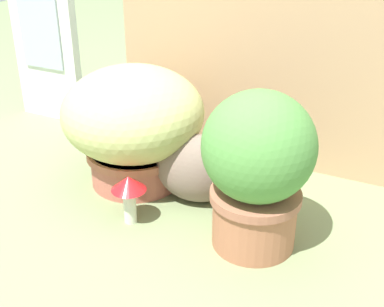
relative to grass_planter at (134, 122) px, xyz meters
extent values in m
plane|color=#78895C|center=(0.20, -0.12, -0.22)|extent=(6.00, 6.00, 0.00)
cube|color=tan|center=(0.34, 0.34, 0.26)|extent=(1.14, 0.03, 0.95)
cube|color=white|center=(-0.62, 0.32, 0.27)|extent=(0.31, 0.04, 0.98)
cylinder|color=#B66251|center=(0.00, 0.00, -0.15)|extent=(0.30, 0.30, 0.12)
cylinder|color=#B3644B|center=(0.00, 0.00, -0.11)|extent=(0.32, 0.32, 0.02)
ellipsoid|color=#BEC277|center=(0.00, 0.00, 0.03)|extent=(0.45, 0.45, 0.30)
cylinder|color=#AE6A4B|center=(0.47, -0.15, -0.13)|extent=(0.23, 0.23, 0.16)
cylinder|color=#A8664E|center=(0.47, -0.15, -0.06)|extent=(0.24, 0.24, 0.02)
ellipsoid|color=#539042|center=(0.47, -0.15, 0.08)|extent=(0.29, 0.29, 0.29)
ellipsoid|color=#7C685C|center=(0.24, -0.01, -0.11)|extent=(0.30, 0.24, 0.22)
ellipsoid|color=tan|center=(0.33, 0.01, -0.12)|extent=(0.09, 0.12, 0.11)
sphere|color=#7C685C|center=(0.34, 0.02, 0.01)|extent=(0.14, 0.14, 0.11)
cone|color=#7C685C|center=(0.33, 0.05, 0.07)|extent=(0.04, 0.04, 0.04)
cone|color=#7C685C|center=(0.35, -0.01, 0.07)|extent=(0.04, 0.04, 0.04)
cylinder|color=#7C685C|center=(0.11, -0.01, -0.19)|extent=(0.19, 0.09, 0.07)
cylinder|color=silver|center=(0.11, -0.22, -0.16)|extent=(0.04, 0.04, 0.11)
cone|color=red|center=(0.11, -0.22, -0.08)|extent=(0.10, 0.10, 0.04)
camera|label=1|loc=(0.83, -1.26, 0.65)|focal=47.88mm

